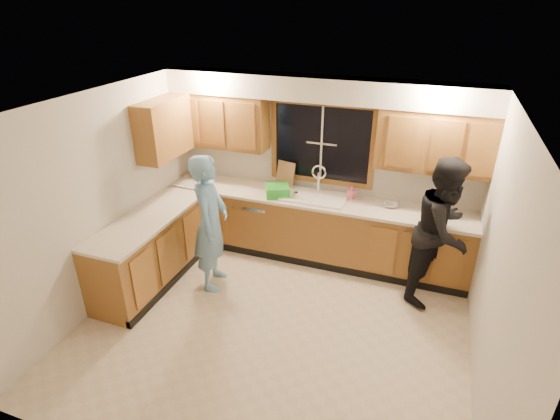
# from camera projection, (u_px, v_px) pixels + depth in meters

# --- Properties ---
(floor) EXTENTS (4.20, 4.20, 0.00)m
(floor) POSITION_uv_depth(u_px,v_px,m) (273.00, 326.00, 4.98)
(floor) COLOR beige
(floor) RESTS_ON ground
(ceiling) EXTENTS (4.20, 4.20, 0.00)m
(ceiling) POSITION_uv_depth(u_px,v_px,m) (271.00, 107.00, 3.87)
(ceiling) COLOR white
(wall_back) EXTENTS (4.20, 0.00, 4.20)m
(wall_back) POSITION_uv_depth(u_px,v_px,m) (321.00, 168.00, 6.03)
(wall_back) COLOR beige
(wall_back) RESTS_ON ground
(wall_left) EXTENTS (0.00, 3.80, 3.80)m
(wall_left) POSITION_uv_depth(u_px,v_px,m) (103.00, 201.00, 5.06)
(wall_left) COLOR beige
(wall_left) RESTS_ON ground
(wall_right) EXTENTS (0.00, 3.80, 3.80)m
(wall_right) POSITION_uv_depth(u_px,v_px,m) (498.00, 270.00, 3.79)
(wall_right) COLOR beige
(wall_right) RESTS_ON ground
(base_cabinets_back) EXTENTS (4.20, 0.60, 0.88)m
(base_cabinets_back) POSITION_uv_depth(u_px,v_px,m) (313.00, 229.00, 6.13)
(base_cabinets_back) COLOR #92602A
(base_cabinets_back) RESTS_ON ground
(base_cabinets_left) EXTENTS (0.60, 1.90, 0.88)m
(base_cabinets_left) POSITION_uv_depth(u_px,v_px,m) (152.00, 250.00, 5.63)
(base_cabinets_left) COLOR #92602A
(base_cabinets_left) RESTS_ON ground
(countertop_back) EXTENTS (4.20, 0.63, 0.04)m
(countertop_back) POSITION_uv_depth(u_px,v_px,m) (314.00, 200.00, 5.92)
(countertop_back) COLOR beige
(countertop_back) RESTS_ON base_cabinets_back
(countertop_left) EXTENTS (0.63, 1.90, 0.04)m
(countertop_left) POSITION_uv_depth(u_px,v_px,m) (148.00, 218.00, 5.42)
(countertop_left) COLOR beige
(countertop_left) RESTS_ON base_cabinets_left
(upper_cabinets_left) EXTENTS (1.35, 0.33, 0.75)m
(upper_cabinets_left) POSITION_uv_depth(u_px,v_px,m) (220.00, 120.00, 6.06)
(upper_cabinets_left) COLOR #92602A
(upper_cabinets_left) RESTS_ON wall_back
(upper_cabinets_right) EXTENTS (1.35, 0.33, 0.75)m
(upper_cabinets_right) POSITION_uv_depth(u_px,v_px,m) (435.00, 141.00, 5.20)
(upper_cabinets_right) COLOR #92602A
(upper_cabinets_right) RESTS_ON wall_back
(upper_cabinets_return) EXTENTS (0.33, 0.90, 0.75)m
(upper_cabinets_return) POSITION_uv_depth(u_px,v_px,m) (164.00, 128.00, 5.70)
(upper_cabinets_return) COLOR #92602A
(upper_cabinets_return) RESTS_ON wall_left
(soffit) EXTENTS (4.20, 0.35, 0.30)m
(soffit) POSITION_uv_depth(u_px,v_px,m) (321.00, 89.00, 5.39)
(soffit) COLOR silver
(soffit) RESTS_ON wall_back
(window_frame) EXTENTS (1.44, 0.03, 1.14)m
(window_frame) POSITION_uv_depth(u_px,v_px,m) (322.00, 143.00, 5.86)
(window_frame) COLOR black
(window_frame) RESTS_ON wall_back
(sink) EXTENTS (0.86, 0.52, 0.57)m
(sink) POSITION_uv_depth(u_px,v_px,m) (314.00, 201.00, 5.95)
(sink) COLOR white
(sink) RESTS_ON countertop_back
(dishwasher) EXTENTS (0.60, 0.56, 0.82)m
(dishwasher) POSITION_uv_depth(u_px,v_px,m) (257.00, 221.00, 6.40)
(dishwasher) COLOR white
(dishwasher) RESTS_ON floor
(stove) EXTENTS (0.58, 0.75, 0.90)m
(stove) POSITION_uv_depth(u_px,v_px,m) (124.00, 273.00, 5.14)
(stove) COLOR white
(stove) RESTS_ON floor
(man) EXTENTS (0.56, 0.72, 1.76)m
(man) POSITION_uv_depth(u_px,v_px,m) (211.00, 223.00, 5.35)
(man) COLOR #6899C4
(man) RESTS_ON floor
(woman) EXTENTS (0.95, 1.07, 1.81)m
(woman) POSITION_uv_depth(u_px,v_px,m) (443.00, 231.00, 5.12)
(woman) COLOR black
(woman) RESTS_ON floor
(knife_block) EXTENTS (0.15, 0.14, 0.20)m
(knife_block) POSITION_uv_depth(u_px,v_px,m) (200.00, 173.00, 6.45)
(knife_block) COLOR #9B652A
(knife_block) RESTS_ON countertop_back
(cutting_board) EXTENTS (0.30, 0.17, 0.37)m
(cutting_board) POSITION_uv_depth(u_px,v_px,m) (285.00, 175.00, 6.17)
(cutting_board) COLOR tan
(cutting_board) RESTS_ON countertop_back
(dish_crate) EXTENTS (0.40, 0.39, 0.14)m
(dish_crate) POSITION_uv_depth(u_px,v_px,m) (277.00, 191.00, 5.95)
(dish_crate) COLOR green
(dish_crate) RESTS_ON countertop_back
(soap_bottle) EXTENTS (0.11, 0.11, 0.18)m
(soap_bottle) POSITION_uv_depth(u_px,v_px,m) (352.00, 192.00, 5.86)
(soap_bottle) COLOR #F95E91
(soap_bottle) RESTS_ON countertop_back
(bowl) EXTENTS (0.23, 0.23, 0.05)m
(bowl) POSITION_uv_depth(u_px,v_px,m) (391.00, 205.00, 5.66)
(bowl) COLOR silver
(bowl) RESTS_ON countertop_back
(can_left) EXTENTS (0.06, 0.06, 0.11)m
(can_left) POSITION_uv_depth(u_px,v_px,m) (281.00, 195.00, 5.88)
(can_left) COLOR beige
(can_left) RESTS_ON countertop_back
(can_right) EXTENTS (0.07, 0.07, 0.11)m
(can_right) POSITION_uv_depth(u_px,v_px,m) (296.00, 196.00, 5.84)
(can_right) COLOR beige
(can_right) RESTS_ON countertop_back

